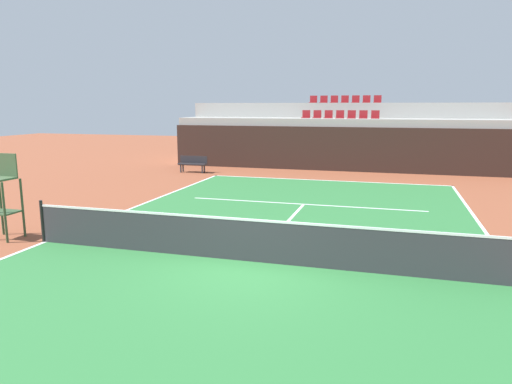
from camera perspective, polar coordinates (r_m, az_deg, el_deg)
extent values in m
plane|color=brown|center=(10.54, -0.62, -8.46)|extent=(80.00, 80.00, 0.00)
cube|color=#2D7238|center=(10.54, -0.62, -8.44)|extent=(11.00, 24.00, 0.01)
cube|color=white|center=(21.95, 8.47, 1.40)|extent=(11.00, 0.10, 0.00)
cube|color=white|center=(13.13, -24.15, -5.52)|extent=(0.10, 24.00, 0.00)
cube|color=white|center=(16.56, 5.82, -1.48)|extent=(8.26, 0.10, 0.00)
cube|color=white|center=(13.50, 3.33, -4.18)|extent=(0.10, 6.40, 0.00)
cube|color=black|center=(25.30, 9.65, 5.16)|extent=(18.21, 0.30, 2.31)
cube|color=#9E9E99|center=(26.62, 10.01, 5.85)|extent=(18.21, 2.40, 2.73)
cube|color=#9E9E99|center=(28.97, 10.57, 7.03)|extent=(18.21, 2.40, 3.58)
cube|color=maroon|center=(26.82, 6.03, 8.95)|extent=(0.44, 0.44, 0.04)
cube|color=maroon|center=(27.02, 6.12, 9.42)|extent=(0.44, 0.04, 0.40)
cube|color=maroon|center=(26.72, 7.38, 8.91)|extent=(0.44, 0.44, 0.04)
cube|color=maroon|center=(26.91, 7.46, 9.39)|extent=(0.44, 0.04, 0.40)
cube|color=maroon|center=(26.63, 8.74, 8.87)|extent=(0.44, 0.44, 0.04)
cube|color=maroon|center=(26.82, 8.81, 9.35)|extent=(0.44, 0.04, 0.40)
cube|color=maroon|center=(26.55, 10.10, 8.83)|extent=(0.44, 0.44, 0.04)
cube|color=maroon|center=(26.74, 10.17, 9.31)|extent=(0.44, 0.04, 0.40)
cube|color=maroon|center=(26.49, 11.48, 8.78)|extent=(0.44, 0.44, 0.04)
cube|color=maroon|center=(26.68, 11.53, 9.26)|extent=(0.44, 0.04, 0.40)
cube|color=maroon|center=(26.44, 12.85, 8.73)|extent=(0.44, 0.44, 0.04)
cube|color=maroon|center=(26.64, 12.90, 9.21)|extent=(0.44, 0.04, 0.40)
cube|color=maroon|center=(26.41, 14.23, 8.67)|extent=(0.44, 0.44, 0.04)
cube|color=maroon|center=(26.61, 14.27, 9.15)|extent=(0.44, 0.04, 0.40)
cube|color=maroon|center=(29.18, 6.92, 10.71)|extent=(0.44, 0.44, 0.04)
cube|color=maroon|center=(29.38, 7.00, 11.14)|extent=(0.44, 0.04, 0.40)
cube|color=maroon|center=(29.08, 8.17, 10.68)|extent=(0.44, 0.44, 0.04)
cube|color=maroon|center=(29.28, 8.24, 11.11)|extent=(0.44, 0.04, 0.40)
cube|color=maroon|center=(29.00, 9.43, 10.65)|extent=(0.44, 0.44, 0.04)
cube|color=maroon|center=(29.20, 9.49, 11.08)|extent=(0.44, 0.04, 0.40)
cube|color=maroon|center=(28.93, 10.69, 10.61)|extent=(0.44, 0.44, 0.04)
cube|color=maroon|center=(29.13, 10.74, 11.04)|extent=(0.44, 0.04, 0.40)
cube|color=maroon|center=(28.87, 11.96, 10.57)|extent=(0.44, 0.44, 0.04)
cube|color=maroon|center=(29.07, 12.00, 11.00)|extent=(0.44, 0.04, 0.40)
cube|color=maroon|center=(28.83, 13.23, 10.52)|extent=(0.44, 0.44, 0.04)
cube|color=maroon|center=(29.03, 13.27, 10.95)|extent=(0.44, 0.04, 0.40)
cube|color=maroon|center=(28.80, 14.50, 10.47)|extent=(0.44, 0.44, 0.04)
cube|color=maroon|center=(29.00, 14.54, 10.90)|extent=(0.44, 0.04, 0.40)
cylinder|color=black|center=(13.03, -24.49, -3.24)|extent=(0.08, 0.08, 1.07)
cube|color=#333338|center=(10.40, -0.63, -6.01)|extent=(10.90, 0.02, 0.92)
cube|color=white|center=(10.27, -0.63, -3.41)|extent=(10.90, 0.04, 0.05)
cylinder|color=#334C2D|center=(13.34, -28.17, -2.23)|extent=(0.06, 0.06, 1.55)
cylinder|color=#334C2D|center=(14.24, -28.52, -1.53)|extent=(0.06, 0.06, 1.55)
cylinder|color=#334C2D|center=(13.76, -26.44, -1.73)|extent=(0.06, 0.06, 1.55)
cube|color=#334C2D|center=(13.80, -28.33, -2.17)|extent=(0.70, 0.60, 0.04)
cube|color=#3F5938|center=(13.66, -28.64, 1.41)|extent=(0.60, 0.60, 0.05)
cube|color=#3F5938|center=(13.82, -27.95, 2.93)|extent=(0.60, 0.04, 0.60)
cube|color=#232328|center=(24.54, -7.72, 3.39)|extent=(1.50, 0.40, 0.05)
cube|color=#232328|center=(24.68, -7.56, 3.95)|extent=(1.50, 0.04, 0.36)
cube|color=#2D2D33|center=(24.69, -9.11, 2.84)|extent=(0.06, 0.06, 0.42)
cube|color=#2D2D33|center=(24.20, -6.54, 2.76)|extent=(0.06, 0.06, 0.42)
cube|color=#2D2D33|center=(24.94, -8.84, 2.93)|extent=(0.06, 0.06, 0.42)
cube|color=#2D2D33|center=(24.46, -6.28, 2.84)|extent=(0.06, 0.06, 0.42)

